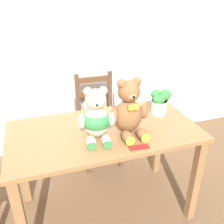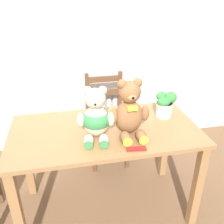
# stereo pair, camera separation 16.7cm
# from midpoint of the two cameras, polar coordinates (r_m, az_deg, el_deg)

# --- Properties ---
(wall_back) EXTENTS (8.00, 0.04, 2.60)m
(wall_back) POSITION_cam_midpoint_polar(r_m,az_deg,el_deg) (2.63, -10.87, 17.60)
(wall_back) COLOR silver
(wall_back) RESTS_ON ground_plane
(radiator) EXTENTS (0.58, 0.10, 0.62)m
(radiator) POSITION_cam_midpoint_polar(r_m,az_deg,el_deg) (2.94, -5.38, -2.32)
(radiator) COLOR beige
(radiator) RESTS_ON ground_plane
(dining_table) EXTENTS (1.36, 0.71, 0.78)m
(dining_table) POSITION_cam_midpoint_polar(r_m,az_deg,el_deg) (1.87, -4.36, -7.22)
(dining_table) COLOR olive
(dining_table) RESTS_ON ground_plane
(wooden_chair_behind) EXTENTS (0.39, 0.40, 0.93)m
(wooden_chair_behind) POSITION_cam_midpoint_polar(r_m,az_deg,el_deg) (2.60, -5.08, -1.92)
(wooden_chair_behind) COLOR brown
(wooden_chair_behind) RESTS_ON ground_plane
(teddy_bear_left) EXTENTS (0.26, 0.28, 0.36)m
(teddy_bear_left) POSITION_cam_midpoint_polar(r_m,az_deg,el_deg) (1.65, -6.47, -1.50)
(teddy_bear_left) COLOR beige
(teddy_bear_left) RESTS_ON dining_table
(teddy_bear_right) EXTENTS (0.27, 0.27, 0.40)m
(teddy_bear_right) POSITION_cam_midpoint_polar(r_m,az_deg,el_deg) (1.69, 1.12, 0.33)
(teddy_bear_right) COLOR brown
(teddy_bear_right) RESTS_ON dining_table
(potted_plant) EXTENTS (0.16, 0.15, 0.20)m
(potted_plant) POSITION_cam_midpoint_polar(r_m,az_deg,el_deg) (2.00, 8.55, 2.28)
(potted_plant) COLOR beige
(potted_plant) RESTS_ON dining_table
(chocolate_bar) EXTENTS (0.13, 0.05, 0.01)m
(chocolate_bar) POSITION_cam_midpoint_polar(r_m,az_deg,el_deg) (1.61, 3.23, -8.13)
(chocolate_bar) COLOR red
(chocolate_bar) RESTS_ON dining_table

